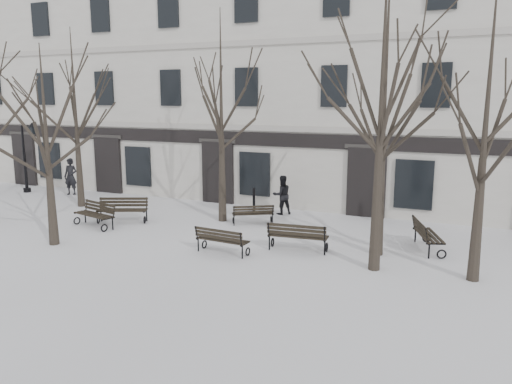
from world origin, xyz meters
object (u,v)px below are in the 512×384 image
Objects in this scene: tree_1 at (45,122)px; bench_1 at (222,240)px; bench_0 at (123,209)px; bench_3 at (95,214)px; tree_3 at (488,94)px; bench_2 at (298,236)px; bench_4 at (253,213)px; lamp_post at (28,152)px; tree_2 at (383,68)px; bench_5 at (426,234)px.

tree_1 is 3.71× the size of bench_1.
bench_3 is at bearing -139.61° from bench_0.
tree_3 is 6.94m from bench_2.
bench_0 reaches higher than bench_3.
lamp_post is (-13.54, 1.43, 1.68)m from bench_4.
tree_1 is 4.01× the size of bench_4.
tree_2 reaches higher than lamp_post.
lamp_post is (-21.58, 4.62, -2.90)m from tree_3.
tree_2 reaches higher than bench_5.
bench_4 is (-5.39, 3.40, -5.27)m from tree_2.
bench_2 is 8.21m from bench_3.
tree_3 reaches higher than bench_4.
bench_2 is at bearing 15.27° from bench_3.
tree_1 is 0.83× the size of tree_3.
tree_1 reaches higher than bench_4.
tree_3 is 4.49× the size of bench_1.
tree_2 is 2.49× the size of lamp_post.
bench_3 is (-6.07, 1.09, 0.04)m from bench_1.
bench_0 reaches higher than bench_4.
tree_2 is 4.60× the size of bench_3.
tree_1 reaches higher than bench_5.
bench_5 is (5.94, 3.09, 0.05)m from bench_1.
tree_2 is at bearing 11.05° from bench_3.
tree_2 reaches higher than bench_4.
bench_5 reaches higher than bench_1.
tree_2 reaches higher than bench_0.
bench_1 is 1.08× the size of bench_4.
bench_0 is 1.00× the size of bench_5.
lamp_post is (-18.93, 4.83, -3.59)m from tree_2.
bench_0 is at bearing 87.38° from tree_1.
bench_2 is at bearing 174.23° from tree_3.
bench_0 is 11.57m from bench_5.
bench_0 is 1.14m from bench_3.
tree_3 is at bearing 4.73° from tree_2.
bench_5 is 0.55× the size of lamp_post.
bench_1 is at bearing -45.08° from bench_0.
tree_1 is 5.01m from bench_0.
bench_2 is (-2.62, 0.75, -5.19)m from tree_2.
bench_1 is 0.88× the size of bench_5.
bench_0 is 7.77m from bench_2.
bench_2 is at bearing -30.81° from bench_0.
tree_3 is (2.65, 0.22, -0.69)m from tree_2.
tree_2 is 1.14× the size of tree_3.
lamp_post is at bearing 165.68° from tree_2.
bench_5 is at bearing 23.69° from bench_3.
lamp_post reaches higher than bench_0.
bench_1 is (5.75, 1.34, -3.68)m from tree_1.
tree_1 is 3.35× the size of bench_3.
bench_2 and bench_5 have the same top height.
bench_2 is at bearing 104.59° from bench_4.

